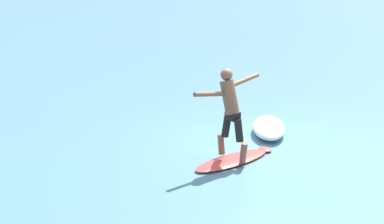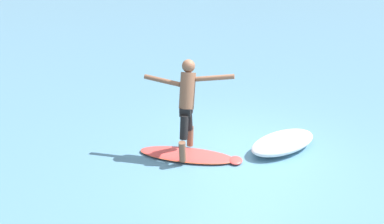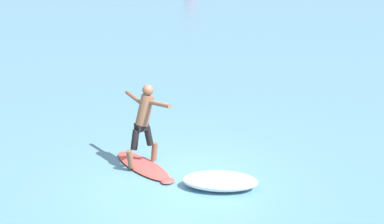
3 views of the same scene
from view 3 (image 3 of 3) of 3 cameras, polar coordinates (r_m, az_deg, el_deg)
name	(u,v)px [view 3 (image 3 of 3)]	position (r m, az deg, el deg)	size (l,w,h in m)	color
ground_plane	(175,181)	(11.46, -1.83, -7.39)	(200.00, 200.00, 0.00)	teal
surfboard	(144,166)	(12.07, -5.18, -5.75)	(2.06, 1.19, 0.22)	#DF4540
surfer	(144,118)	(11.70, -5.11, -0.66)	(1.62, 0.91, 1.82)	brown
wave_foam_at_tail	(220,181)	(11.13, 3.01, -7.37)	(1.72, 1.35, 0.32)	white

